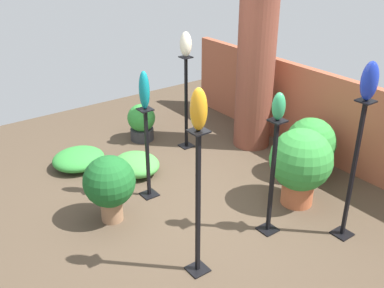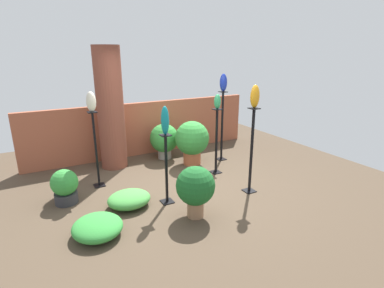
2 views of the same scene
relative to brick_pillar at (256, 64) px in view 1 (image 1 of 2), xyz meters
The scene contains 19 objects.
ground_plane 2.37m from the brick_pillar, 62.52° to the right, with size 8.00×8.00×0.00m, color #4C3D2D.
brick_wall_back 1.23m from the brick_pillar, 28.92° to the left, with size 5.60×0.12×1.28m, color #9E5138.
brick_pillar is the anchor object (origin of this frame).
pedestal_ivory 1.20m from the brick_pillar, 121.22° to the right, with size 0.20×0.20×1.43m.
pedestal_teal 2.24m from the brick_pillar, 80.86° to the right, with size 0.20×0.20×1.18m.
pedestal_amber 3.09m from the brick_pillar, 53.21° to the right, with size 0.20×0.20×1.54m.
pedestal_jade 2.34m from the brick_pillar, 38.29° to the right, with size 0.20×0.20×1.36m.
pedestal_cobalt 2.50m from the brick_pillar, 18.59° to the right, with size 0.20×0.20×1.60m.
art_vase_ivory 1.07m from the brick_pillar, 121.22° to the right, with size 0.17×0.17×0.36m, color beige.
art_vase_teal 2.12m from the brick_pillar, 80.86° to the right, with size 0.13×0.13×0.46m, color #0F727A.
art_vase_amber 3.07m from the brick_pillar, 53.21° to the right, with size 0.16×0.15×0.38m, color orange.
art_vase_jade 2.26m from the brick_pillar, 38.29° to the right, with size 0.13×0.14×0.29m, color #2D9356.
art_vase_cobalt 2.50m from the brick_pillar, 18.59° to the right, with size 0.16×0.17×0.39m, color #192D9E.
potted_plant_front_right 1.44m from the brick_pillar, ahead, with size 0.67×0.67×0.83m.
potted_plant_back_center 1.87m from the brick_pillar, 24.14° to the right, with size 0.76×0.76×0.98m.
potted_plant_front_left 2.88m from the brick_pillar, 78.89° to the right, with size 0.60×0.60×0.81m.
potted_plant_mid_right 2.00m from the brick_pillar, 131.72° to the right, with size 0.44×0.44×0.59m.
foliage_bed_east 2.26m from the brick_pillar, 97.97° to the right, with size 0.70×0.62×0.26m, color #479942.
foliage_bed_west 2.90m from the brick_pillar, 109.73° to the right, with size 0.69×0.74×0.25m, color #338C38.
Camera 1 is at (3.68, -2.78, 3.11)m, focal length 42.00 mm.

